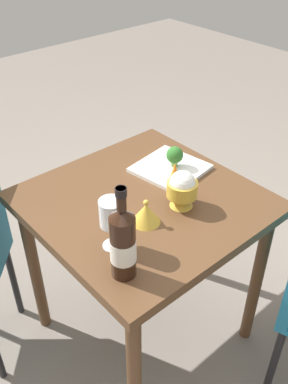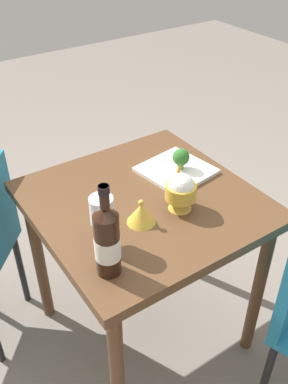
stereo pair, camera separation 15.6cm
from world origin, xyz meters
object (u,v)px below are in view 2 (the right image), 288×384
rice_bowl_lid (141,213)px  serving_plate (176,170)px  wine_glass (102,212)px  rice_bowl (181,191)px  carrot_garnish_left (179,173)px  wine_bottle (107,240)px  broccoli_floret (181,158)px

rice_bowl_lid → serving_plate: bearing=-57.9°
serving_plate → wine_glass: bearing=114.3°
rice_bowl → serving_plate: rice_bowl is taller
rice_bowl → serving_plate: (0.19, -0.13, -0.07)m
rice_bowl_lid → carrot_garnish_left: (0.12, -0.25, 0.01)m
rice_bowl → wine_bottle: bearing=108.7°
wine_bottle → carrot_garnish_left: 0.52m
wine_bottle → broccoli_floret: (0.31, -0.51, -0.06)m
carrot_garnish_left → wine_bottle: bearing=119.0°
carrot_garnish_left → rice_bowl: bearing=144.6°
wine_glass → rice_bowl: wine_glass is taller
rice_bowl → carrot_garnish_left: (0.13, -0.09, -0.03)m
rice_bowl_lid → serving_plate: rice_bowl_lid is taller
rice_bowl_lid → broccoli_floret: bearing=-60.1°
rice_bowl_lid → broccoli_floret: size_ratio=1.17×
rice_bowl → broccoli_floret: size_ratio=1.65×
serving_plate → carrot_garnish_left: 0.09m
serving_plate → carrot_garnish_left: (-0.07, 0.04, 0.04)m
serving_plate → wine_bottle: bearing=122.6°
broccoli_floret → rice_bowl_lid: bearing=119.9°
wine_bottle → wine_glass: 0.12m
wine_bottle → rice_bowl_lid: 0.26m
wine_bottle → broccoli_floret: size_ratio=3.61×
wine_bottle → broccoli_floret: bearing=-58.7°
rice_bowl → rice_bowl_lid: size_ratio=1.42×
rice_bowl_lid → rice_bowl: bearing=-94.7°
rice_bowl → broccoli_floret: 0.24m
broccoli_floret → carrot_garnish_left: bearing=136.3°
broccoli_floret → wine_glass: bearing=112.9°
broccoli_floret → rice_bowl: bearing=141.8°
carrot_garnish_left → rice_bowl_lid: bearing=115.1°
serving_plate → rice_bowl: bearing=145.8°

